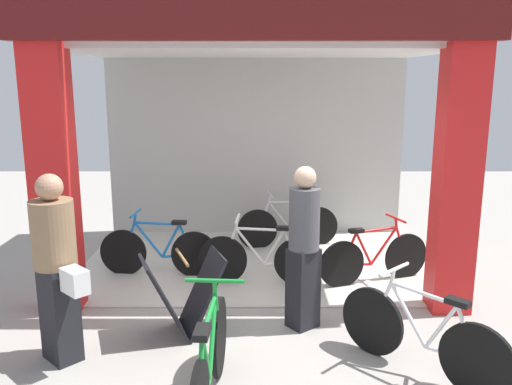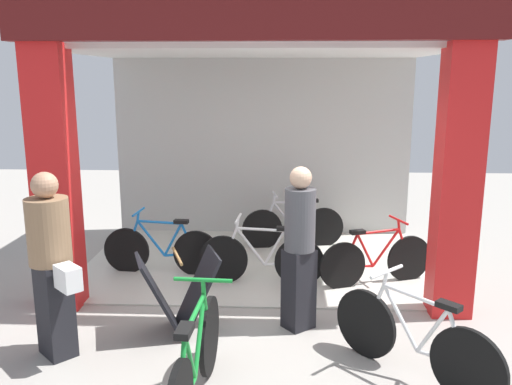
# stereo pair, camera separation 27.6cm
# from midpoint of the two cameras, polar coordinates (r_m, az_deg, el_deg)

# --- Properties ---
(ground_plane) EXTENTS (17.28, 17.28, 0.00)m
(ground_plane) POSITION_cam_midpoint_polar(r_m,az_deg,el_deg) (6.00, -1.36, -12.33)
(ground_plane) COLOR #9E9991
(ground_plane) RESTS_ON ground
(shop_facade) EXTENTS (4.84, 3.27, 3.52)m
(shop_facade) POSITION_cam_midpoint_polar(r_m,az_deg,el_deg) (6.96, -1.14, 7.17)
(shop_facade) COLOR beige
(shop_facade) RESTS_ON ground
(bicycle_inside_0) EXTENTS (1.54, 0.42, 0.84)m
(bicycle_inside_0) POSITION_cam_midpoint_polar(r_m,az_deg,el_deg) (6.53, -0.61, -7.05)
(bicycle_inside_0) COLOR black
(bicycle_inside_0) RESTS_ON ground
(bicycle_inside_1) EXTENTS (1.51, 0.42, 0.84)m
(bicycle_inside_1) POSITION_cam_midpoint_polar(r_m,az_deg,el_deg) (7.92, 2.58, -3.57)
(bicycle_inside_1) COLOR black
(bicycle_inside_1) RESTS_ON ground
(bicycle_inside_2) EXTENTS (1.42, 0.55, 0.82)m
(bicycle_inside_2) POSITION_cam_midpoint_polar(r_m,az_deg,el_deg) (6.70, 11.49, -6.89)
(bicycle_inside_2) COLOR black
(bicycle_inside_2) RESTS_ON ground
(bicycle_inside_3) EXTENTS (1.52, 0.42, 0.84)m
(bicycle_inside_3) POSITION_cam_midpoint_polar(r_m,az_deg,el_deg) (6.93, -11.41, -6.15)
(bicycle_inside_3) COLOR black
(bicycle_inside_3) RESTS_ON ground
(bicycle_parked_0) EXTENTS (1.14, 1.19, 0.89)m
(bicycle_parked_0) POSITION_cam_midpoint_polar(r_m,az_deg,el_deg) (4.83, 15.80, -14.62)
(bicycle_parked_0) COLOR black
(bicycle_parked_0) RESTS_ON ground
(bicycle_parked_1) EXTENTS (0.47, 1.72, 0.95)m
(bicycle_parked_1) POSITION_cam_midpoint_polar(r_m,az_deg,el_deg) (4.23, -6.85, -17.95)
(bicycle_parked_1) COLOR black
(bicycle_parked_1) RESTS_ON ground
(sandwich_board_sign) EXTENTS (0.90, 0.74, 0.82)m
(sandwich_board_sign) POSITION_cam_midpoint_polar(r_m,az_deg,el_deg) (5.38, -9.23, -10.82)
(sandwich_board_sign) COLOR black
(sandwich_board_sign) RESTS_ON ground
(pedestrian_0) EXTENTS (0.43, 0.43, 1.66)m
(pedestrian_0) POSITION_cam_midpoint_polar(r_m,az_deg,el_deg) (5.31, 3.74, -5.87)
(pedestrian_0) COLOR black
(pedestrian_0) RESTS_ON ground
(pedestrian_1) EXTENTS (0.64, 0.63, 1.71)m
(pedestrian_1) POSITION_cam_midpoint_polar(r_m,az_deg,el_deg) (5.03, -22.01, -7.32)
(pedestrian_1) COLOR black
(pedestrian_1) RESTS_ON ground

